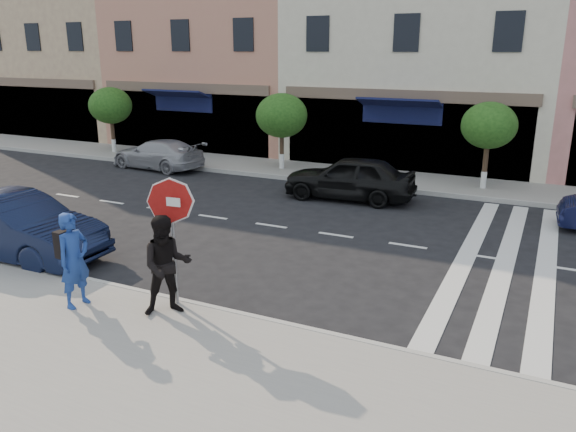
# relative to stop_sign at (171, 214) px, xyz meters

# --- Properties ---
(ground) EXTENTS (120.00, 120.00, 0.00)m
(ground) POSITION_rel_stop_sign_xyz_m (1.16, 1.67, -1.98)
(ground) COLOR black
(ground) RESTS_ON ground
(sidewalk_near) EXTENTS (60.00, 4.50, 0.15)m
(sidewalk_near) POSITION_rel_stop_sign_xyz_m (1.16, -2.08, -1.90)
(sidewalk_near) COLOR gray
(sidewalk_near) RESTS_ON ground
(sidewalk_far) EXTENTS (60.00, 3.00, 0.15)m
(sidewalk_far) POSITION_rel_stop_sign_xyz_m (1.16, 12.67, -1.90)
(sidewalk_far) COLOR gray
(sidewalk_far) RESTS_ON ground
(building_west_far) EXTENTS (12.00, 9.00, 12.00)m
(building_west_far) POSITION_rel_stop_sign_xyz_m (-20.84, 18.67, 4.02)
(building_west_far) COLOR #D3B487
(building_west_far) RESTS_ON ground
(building_west_mid) EXTENTS (10.00, 9.00, 14.00)m
(building_west_mid) POSITION_rel_stop_sign_xyz_m (-9.84, 18.67, 5.02)
(building_west_mid) COLOR tan
(building_west_mid) RESTS_ON ground
(building_centre) EXTENTS (11.00, 9.00, 11.00)m
(building_centre) POSITION_rel_stop_sign_xyz_m (0.66, 18.67, 3.52)
(building_centre) COLOR beige
(building_centre) RESTS_ON ground
(street_tree_wa) EXTENTS (2.00, 2.00, 3.05)m
(street_tree_wa) POSITION_rel_stop_sign_xyz_m (-12.84, 12.47, 0.36)
(street_tree_wa) COLOR #473323
(street_tree_wa) RESTS_ON sidewalk_far
(street_tree_wb) EXTENTS (2.10, 2.10, 3.06)m
(street_tree_wb) POSITION_rel_stop_sign_xyz_m (-3.84, 12.47, 0.33)
(street_tree_wb) COLOR #473323
(street_tree_wb) RESTS_ON sidewalk_far
(street_tree_c) EXTENTS (1.90, 1.90, 3.04)m
(street_tree_c) POSITION_rel_stop_sign_xyz_m (4.16, 12.47, 0.38)
(street_tree_c) COLOR #473323
(street_tree_c) RESTS_ON sidewalk_far
(stop_sign) EXTENTS (0.89, 0.13, 2.51)m
(stop_sign) POSITION_rel_stop_sign_xyz_m (0.00, 0.00, 0.00)
(stop_sign) COLOR gray
(stop_sign) RESTS_ON sidewalk_near
(photographer) EXTENTS (0.49, 0.71, 1.86)m
(photographer) POSITION_rel_stop_sign_xyz_m (-1.67, -0.88, -0.90)
(photographer) COLOR navy
(photographer) RESTS_ON sidewalk_near
(walker) EXTENTS (1.17, 1.15, 1.90)m
(walker) POSITION_rel_stop_sign_xyz_m (0.12, -0.38, -0.87)
(walker) COLOR black
(walker) RESTS_ON sidewalk_near
(car_near_mid) EXTENTS (4.76, 1.75, 1.56)m
(car_near_mid) POSITION_rel_stop_sign_xyz_m (-5.30, 0.73, -1.20)
(car_near_mid) COLOR black
(car_near_mid) RESTS_ON ground
(car_far_left) EXTENTS (4.44, 2.18, 1.24)m
(car_far_left) POSITION_rel_stop_sign_xyz_m (-8.88, 10.77, -1.35)
(car_far_left) COLOR #9F9EA3
(car_far_left) RESTS_ON ground
(car_far_mid) EXTENTS (4.49, 2.04, 1.50)m
(car_far_mid) POSITION_rel_stop_sign_xyz_m (0.18, 9.48, -1.23)
(car_far_mid) COLOR black
(car_far_mid) RESTS_ON ground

